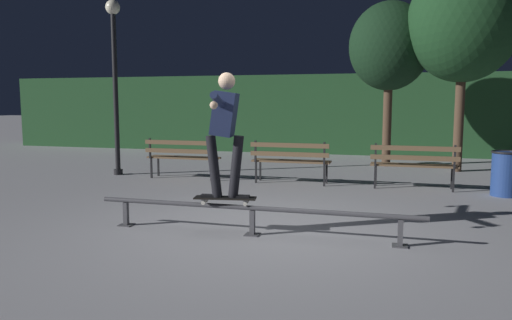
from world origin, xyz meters
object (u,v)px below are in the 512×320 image
tree_far_right (464,22)px  skateboard (225,198)px  skateboarder (225,124)px  park_bench_left_center (290,158)px  park_bench_right_center (414,162)px  grind_rail (252,212)px  lamp_post_left (115,65)px  trash_can (506,173)px  tree_behind_benches (389,47)px  park_bench_leftmost (182,154)px

tree_far_right → skateboard: bearing=-117.3°
skateboarder → park_bench_left_center: 3.99m
park_bench_left_center → park_bench_right_center: 2.38m
park_bench_right_center → grind_rail: bearing=-117.8°
grind_rail → lamp_post_left: bearing=137.1°
tree_far_right → lamp_post_left: (-7.55, -2.69, -1.02)m
skateboarder → trash_can: 5.49m
grind_rail → skateboarder: bearing=179.9°
skateboard → tree_behind_benches: 7.99m
skateboard → tree_far_right: 8.22m
grind_rail → skateboard: (-0.36, -0.00, 0.16)m
grind_rail → tree_behind_benches: size_ratio=1.00×
park_bench_left_center → tree_behind_benches: bearing=62.0°
park_bench_right_center → skateboard: bearing=-121.7°
lamp_post_left → trash_can: (8.00, -0.40, -2.07)m
skateboarder → park_bench_left_center: (0.02, 3.90, -0.85)m
park_bench_right_center → trash_can: size_ratio=2.01×
tree_far_right → lamp_post_left: tree_far_right is taller
tree_far_right → tree_behind_benches: 1.80m
tree_behind_benches → trash_can: 4.96m
skateboarder → lamp_post_left: lamp_post_left is taller
grind_rail → tree_far_right: 8.14m
grind_rail → park_bench_left_center: bearing=94.9°
park_bench_right_center → tree_behind_benches: 4.28m
skateboard → park_bench_right_center: 4.58m
park_bench_leftmost → trash_can: (6.31, -0.21, -0.12)m
skateboarder → tree_behind_benches: 7.74m
tree_behind_benches → park_bench_left_center: bearing=-118.0°
tree_far_right → trash_can: 4.40m
trash_can → lamp_post_left: bearing=177.1°
skateboarder → park_bench_leftmost: 4.64m
grind_rail → tree_far_right: bearing=65.1°
park_bench_leftmost → tree_far_right: bearing=26.2°
park_bench_right_center → tree_far_right: tree_far_right is taller
lamp_post_left → grind_rail: bearing=-42.9°
skateboard → park_bench_left_center: size_ratio=0.50×
tree_far_right → skateboarder: bearing=-117.3°
tree_behind_benches → skateboard: bearing=-104.2°
grind_rail → skateboard: 0.39m
lamp_post_left → trash_can: 8.27m
park_bench_left_center → trash_can: (3.93, -0.21, -0.12)m
park_bench_left_center → tree_far_right: bearing=39.6°
trash_can → skateboard: bearing=-137.0°
skateboard → park_bench_leftmost: (-2.36, 3.90, 0.09)m
skateboard → tree_far_right: tree_far_right is taller
grind_rail → park_bench_right_center: 4.41m
lamp_post_left → skateboarder: bearing=-45.3°
skateboard → trash_can: bearing=43.0°
tree_far_right → lamp_post_left: size_ratio=1.26×
tree_behind_benches → lamp_post_left: 6.75m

